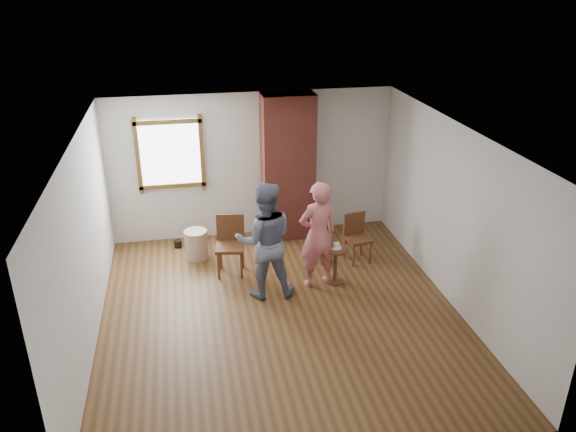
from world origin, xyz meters
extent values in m
plane|color=brown|center=(0.00, 0.00, 0.00)|extent=(5.50, 5.50, 0.00)
cube|color=silver|center=(0.00, 2.75, 1.30)|extent=(5.00, 0.04, 2.60)
cube|color=silver|center=(-2.50, 0.00, 1.30)|extent=(0.04, 5.50, 2.60)
cube|color=silver|center=(2.50, 0.00, 1.30)|extent=(0.04, 5.50, 2.60)
cube|color=white|center=(0.00, 0.00, 2.60)|extent=(5.00, 5.50, 0.04)
cube|color=brown|center=(-1.40, 2.71, 1.60)|extent=(1.14, 0.06, 1.34)
cube|color=white|center=(-1.40, 2.73, 1.60)|extent=(1.00, 0.02, 1.20)
cube|color=#A24739|center=(0.60, 2.50, 1.30)|extent=(0.90, 0.50, 2.60)
cylinder|color=#CAAF92|center=(-1.09, 1.93, 0.25)|extent=(0.45, 0.45, 0.50)
cylinder|color=black|center=(-1.40, 2.38, 0.07)|extent=(0.16, 0.16, 0.13)
cube|color=brown|center=(-0.57, 1.29, 0.47)|extent=(0.51, 0.51, 0.05)
cylinder|color=brown|center=(-0.78, 1.14, 0.24)|extent=(0.04, 0.04, 0.47)
cylinder|color=brown|center=(-0.42, 1.08, 0.24)|extent=(0.04, 0.04, 0.47)
cylinder|color=brown|center=(-0.72, 1.50, 0.24)|extent=(0.04, 0.04, 0.47)
cylinder|color=brown|center=(-0.36, 1.44, 0.24)|extent=(0.04, 0.04, 0.47)
cube|color=brown|center=(-0.54, 1.49, 0.71)|extent=(0.44, 0.12, 0.47)
cube|color=brown|center=(1.55, 1.29, 0.41)|extent=(0.44, 0.44, 0.05)
cylinder|color=brown|center=(1.42, 1.12, 0.20)|extent=(0.04, 0.04, 0.41)
cylinder|color=brown|center=(1.72, 1.17, 0.20)|extent=(0.04, 0.04, 0.41)
cylinder|color=brown|center=(1.37, 1.42, 0.20)|extent=(0.04, 0.04, 0.41)
cylinder|color=brown|center=(1.67, 1.47, 0.20)|extent=(0.04, 0.04, 0.41)
cube|color=brown|center=(1.52, 1.46, 0.61)|extent=(0.38, 0.10, 0.41)
cylinder|color=brown|center=(0.99, 0.70, 0.58)|extent=(0.40, 0.40, 0.04)
cylinder|color=brown|center=(0.99, 0.70, 0.29)|extent=(0.06, 0.06, 0.54)
cylinder|color=brown|center=(0.99, 0.70, 0.01)|extent=(0.28, 0.28, 0.03)
cylinder|color=white|center=(0.99, 0.70, 0.60)|extent=(0.18, 0.18, 0.01)
cube|color=white|center=(1.00, 0.70, 0.64)|extent=(0.08, 0.07, 0.06)
imported|color=#151B3A|center=(-0.12, 0.57, 0.89)|extent=(0.91, 0.73, 1.78)
imported|color=#CC6669|center=(0.70, 0.70, 0.85)|extent=(0.69, 0.52, 1.69)
camera|label=1|loc=(-1.19, -6.63, 4.53)|focal=35.00mm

